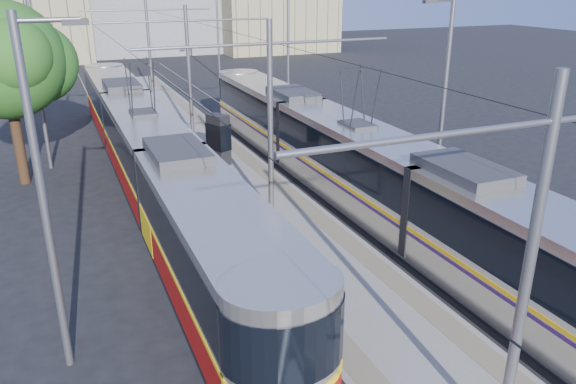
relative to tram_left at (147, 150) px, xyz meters
name	(u,v)px	position (x,y,z in m)	size (l,w,h in m)	color
ground	(386,336)	(3.60, -13.35, -1.70)	(160.00, 160.00, 0.00)	black
platform	(208,153)	(3.60, 3.65, -1.55)	(4.00, 50.00, 0.30)	gray
tactile_strip_left	(179,153)	(2.15, 3.65, -1.40)	(0.70, 50.00, 0.01)	gray
tactile_strip_right	(234,147)	(5.05, 3.65, -1.40)	(0.70, 50.00, 0.01)	gray
rails	(208,155)	(3.60, 3.65, -1.69)	(8.71, 70.00, 0.03)	gray
tram_left	(147,150)	(0.00, 0.00, 0.00)	(2.43, 32.19, 5.50)	black
tram_right	(356,161)	(7.20, -5.27, 0.15)	(2.43, 30.81, 5.50)	black
catenary	(220,76)	(3.60, 0.81, 2.82)	(9.20, 70.00, 7.00)	slate
street_lamps	(184,63)	(3.60, 7.65, 2.48)	(15.18, 38.22, 8.00)	slate
shelter	(219,138)	(3.53, 1.21, -0.16)	(1.04, 1.25, 2.37)	black
tree	(13,61)	(-4.70, 3.05, 3.60)	(5.40, 5.00, 7.85)	#382314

